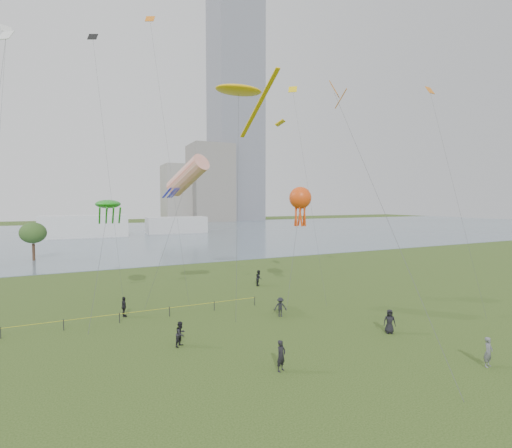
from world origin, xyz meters
name	(u,v)px	position (x,y,z in m)	size (l,w,h in m)	color
ground_plane	(332,377)	(0.00, 0.00, 0.00)	(400.00, 400.00, 0.00)	#283E13
lake	(129,234)	(0.00, 100.00, 0.02)	(400.00, 120.00, 0.08)	slate
tower	(235,106)	(62.00, 168.00, 60.00)	(24.00, 24.00, 120.00)	slate
building_mid	(210,183)	(46.00, 162.00, 19.00)	(20.00, 20.00, 38.00)	slate
building_low	(180,193)	(32.00, 168.00, 14.00)	(16.00, 18.00, 28.00)	gray
pavilion_left	(84,226)	(-12.00, 95.00, 3.00)	(22.00, 8.00, 6.00)	silver
pavilion_right	(177,225)	(14.00, 98.00, 2.50)	(18.00, 7.00, 5.00)	silver
fence	(31,327)	(-16.03, 14.74, 0.55)	(24.07, 0.07, 1.05)	black
kite_flyer	(488,352)	(9.13, -2.89, 0.89)	(0.65, 0.42, 1.77)	#5B5E63
spectator_a	(181,334)	(-6.60, 7.94, 0.84)	(0.82, 0.64, 1.69)	black
spectator_b	(280,307)	(2.62, 10.72, 0.83)	(1.07, 0.61, 1.65)	black
spectator_c	(124,307)	(-9.41, 16.30, 0.86)	(1.01, 0.42, 1.73)	black
spectator_d	(390,321)	(8.05, 3.81, 0.89)	(0.87, 0.56, 1.77)	black
spectator_f	(281,356)	(-2.24, 1.82, 0.90)	(0.66, 0.43, 1.80)	black
spectator_g	(259,278)	(5.99, 21.97, 0.91)	(0.88, 0.69, 1.82)	black
kite_stingray	(239,91)	(1.06, 15.87, 19.99)	(4.73, 9.89, 20.46)	#3F3F42
kite_windsock	(187,176)	(-3.67, 16.83, 12.11)	(5.63, 5.01, 13.98)	#3F3F42
kite_creature	(108,204)	(-10.25, 20.07, 9.51)	(3.12, 9.17, 9.94)	#3F3F42
kite_octopus	(300,199)	(7.74, 15.87, 10.08)	(5.04, 5.18, 11.28)	#3F3F42
kite_delta	(339,101)	(7.44, 9.32, 18.24)	(4.19, 15.95, 20.09)	#3F3F42
small_kites	(175,51)	(-4.12, 19.02, 23.82)	(37.60, 15.82, 8.50)	black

